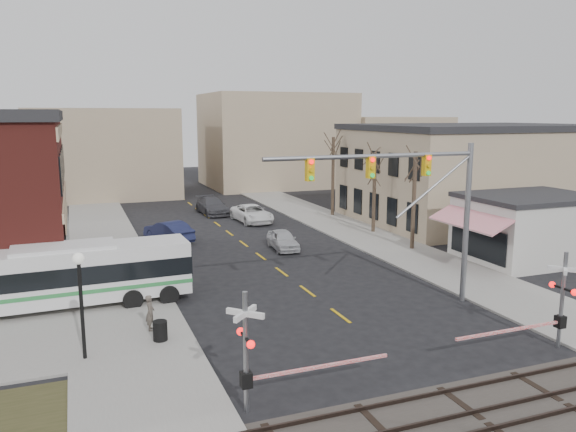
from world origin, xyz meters
The scene contains 22 objects.
ground centered at (0.00, 0.00, 0.00)m, with size 160.00×160.00×0.00m, color black.
sidewalk_west centered at (-9.50, 20.00, 0.06)m, with size 5.00×60.00×0.12m, color gray.
sidewalk_east centered at (9.50, 20.00, 0.06)m, with size 5.00×60.00×0.12m, color gray.
ballast_strip centered at (0.00, -8.00, 0.03)m, with size 160.00×5.00×0.06m, color #332D28.
rail_tracks centered at (0.00, -8.00, 0.12)m, with size 160.00×3.91×0.14m.
tan_building centered at (22.00, 20.00, 4.26)m, with size 20.30×15.30×8.50m.
awning_shop centered at (15.97, 7.00, 2.16)m, with size 9.74×6.20×4.30m.
tree_east_a centered at (10.50, 12.00, 3.50)m, with size 0.28×0.28×6.75m.
tree_east_b centered at (10.80, 18.00, 3.27)m, with size 0.28×0.28×6.30m.
tree_east_c centered at (11.00, 26.00, 3.72)m, with size 0.28×0.28×7.20m.
transit_bus centered at (-12.01, 7.62, 1.72)m, with size 11.87×2.96×3.04m.
traffic_signal_mast centered at (3.83, 1.74, 5.78)m, with size 10.80×0.30×8.00m.
rr_crossing_west centered at (-6.23, -4.72, 1.97)m, with size 5.60×1.36×4.00m.
rr_crossing_east centered at (6.26, -4.44, 1.97)m, with size 5.60×1.36×4.00m.
street_lamp centered at (-11.38, 1.10, 3.11)m, with size 0.44×0.44×4.17m.
trash_bin centered at (-8.40, 1.82, 0.53)m, with size 0.60×0.60×0.83m, color black.
car_a centered at (2.12, 15.42, 0.68)m, with size 1.61×4.00×1.36m, color #B2B3B7.
car_b centered at (-5.00, 20.74, 0.78)m, with size 1.66×4.76×1.57m, color #1A1E41.
car_c centered at (3.13, 25.94, 0.75)m, with size 2.49×5.40×1.50m, color white.
car_d centered at (0.80, 31.14, 0.78)m, with size 2.17×5.35×1.55m, color #404146.
pedestrian_near centered at (-8.62, 3.12, 0.91)m, with size 0.57×0.38×1.58m, color #564E45.
pedestrian_far centered at (-10.42, 7.67, 0.86)m, with size 0.72×0.56×1.49m, color #313C56.
Camera 1 is at (-11.34, -20.62, 9.37)m, focal length 35.00 mm.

